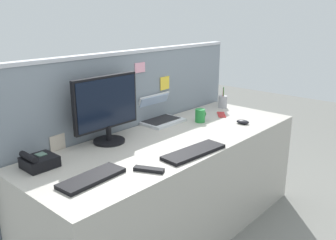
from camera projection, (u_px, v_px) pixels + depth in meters
name	position (u px, v px, depth m)	size (l,w,h in m)	color
ground_plane	(173.00, 230.00, 2.70)	(10.00, 10.00, 0.00)	slate
desk	(173.00, 186.00, 2.59)	(2.15, 0.78, 0.74)	#ADA89E
cubicle_divider	(132.00, 135.00, 2.78)	(2.26, 0.08, 1.31)	gray
desktop_monitor	(107.00, 107.00, 2.34)	(0.50, 0.21, 0.45)	black
laptop	(157.00, 115.00, 2.85)	(0.33, 0.27, 0.22)	silver
desk_phone	(39.00, 161.00, 2.00)	(0.17, 0.16, 0.10)	black
keyboard_main	(194.00, 152.00, 2.21)	(0.44, 0.14, 0.02)	black
keyboard_spare	(92.00, 178.00, 1.86)	(0.37, 0.14, 0.02)	black
computer_mouse_right_hand	(243.00, 122.00, 2.80)	(0.06, 0.10, 0.03)	black
pen_cup	(223.00, 102.00, 3.27)	(0.08, 0.08, 0.19)	#99999E
cell_phone_red_case	(221.00, 115.00, 3.04)	(0.06, 0.15, 0.01)	#B22323
tv_remote	(149.00, 169.00, 1.96)	(0.04, 0.17, 0.02)	black
coffee_mug	(200.00, 116.00, 2.84)	(0.12, 0.08, 0.10)	#238438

